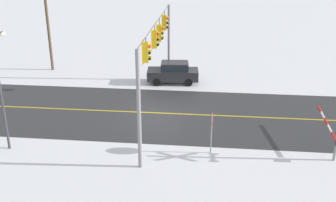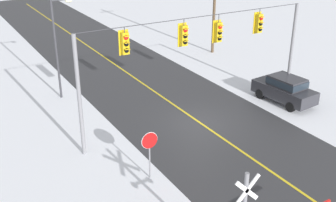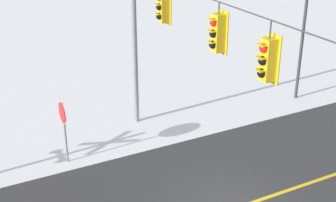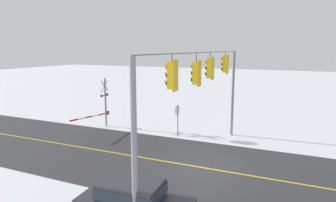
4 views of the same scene
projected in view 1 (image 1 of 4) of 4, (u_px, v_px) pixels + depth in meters
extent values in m
plane|color=white|center=(158.00, 113.00, 27.27)|extent=(160.00, 160.00, 0.00)
cube|color=#303033|center=(72.00, 109.00, 27.86)|extent=(9.00, 80.00, 0.01)
cube|color=gold|center=(72.00, 109.00, 27.86)|extent=(0.14, 72.00, 0.01)
cylinder|color=gray|center=(139.00, 111.00, 19.65)|extent=(0.20, 0.20, 6.20)
cylinder|color=gray|center=(169.00, 44.00, 32.59)|extent=(0.20, 0.20, 6.20)
cylinder|color=#38383D|center=(157.00, 21.00, 24.98)|extent=(14.00, 0.04, 0.04)
cylinder|color=#38383D|center=(146.00, 40.00, 20.88)|extent=(0.04, 0.04, 0.26)
cube|color=gold|center=(146.00, 52.00, 21.13)|extent=(0.34, 0.28, 1.08)
cube|color=gold|center=(143.00, 52.00, 21.14)|extent=(0.52, 0.03, 1.26)
sphere|color=red|center=(149.00, 46.00, 20.99)|extent=(0.24, 0.24, 0.24)
cube|color=gold|center=(150.00, 45.00, 20.95)|extent=(0.26, 0.16, 0.03)
sphere|color=black|center=(149.00, 52.00, 21.11)|extent=(0.24, 0.24, 0.24)
cube|color=gold|center=(150.00, 51.00, 21.07)|extent=(0.26, 0.16, 0.03)
sphere|color=black|center=(149.00, 58.00, 21.23)|extent=(0.24, 0.24, 0.24)
cube|color=gold|center=(150.00, 57.00, 21.19)|extent=(0.26, 0.16, 0.03)
cylinder|color=#38383D|center=(155.00, 27.00, 24.01)|extent=(0.04, 0.04, 0.33)
cube|color=gold|center=(155.00, 39.00, 24.27)|extent=(0.34, 0.28, 1.08)
cube|color=gold|center=(152.00, 39.00, 24.28)|extent=(0.52, 0.03, 1.26)
sphere|color=red|center=(157.00, 34.00, 24.13)|extent=(0.24, 0.24, 0.24)
cube|color=gold|center=(158.00, 33.00, 24.10)|extent=(0.26, 0.16, 0.03)
sphere|color=black|center=(157.00, 39.00, 24.25)|extent=(0.24, 0.24, 0.24)
cube|color=gold|center=(158.00, 38.00, 24.21)|extent=(0.26, 0.16, 0.03)
sphere|color=black|center=(157.00, 44.00, 24.37)|extent=(0.24, 0.24, 0.24)
cube|color=gold|center=(158.00, 43.00, 24.33)|extent=(0.26, 0.16, 0.03)
cylinder|color=#38383D|center=(159.00, 21.00, 26.09)|extent=(0.04, 0.04, 0.44)
cube|color=gold|center=(160.00, 33.00, 26.38)|extent=(0.34, 0.28, 1.08)
cube|color=gold|center=(157.00, 33.00, 26.39)|extent=(0.52, 0.03, 1.26)
sphere|color=red|center=(162.00, 28.00, 26.24)|extent=(0.24, 0.24, 0.24)
cube|color=gold|center=(163.00, 27.00, 26.20)|extent=(0.26, 0.16, 0.03)
sphere|color=black|center=(162.00, 33.00, 26.36)|extent=(0.24, 0.24, 0.24)
cube|color=gold|center=(163.00, 32.00, 26.32)|extent=(0.26, 0.16, 0.03)
sphere|color=black|center=(162.00, 38.00, 26.48)|extent=(0.24, 0.24, 0.24)
cube|color=gold|center=(163.00, 37.00, 26.44)|extent=(0.26, 0.16, 0.03)
cylinder|color=#38383D|center=(165.00, 13.00, 28.76)|extent=(0.04, 0.04, 0.31)
cube|color=gold|center=(165.00, 23.00, 29.02)|extent=(0.34, 0.28, 1.08)
cube|color=gold|center=(162.00, 23.00, 29.04)|extent=(0.52, 0.03, 1.26)
sphere|color=red|center=(167.00, 18.00, 28.89)|extent=(0.24, 0.24, 0.24)
cube|color=gold|center=(168.00, 17.00, 28.85)|extent=(0.26, 0.16, 0.03)
sphere|color=black|center=(167.00, 23.00, 29.01)|extent=(0.24, 0.24, 0.24)
cube|color=gold|center=(168.00, 22.00, 28.97)|extent=(0.26, 0.16, 0.03)
sphere|color=black|center=(167.00, 27.00, 29.12)|extent=(0.24, 0.24, 0.24)
cube|color=gold|center=(168.00, 26.00, 29.09)|extent=(0.26, 0.16, 0.03)
cylinder|color=gray|center=(211.00, 134.00, 21.74)|extent=(0.07, 0.07, 2.30)
cylinder|color=#B71414|center=(213.00, 120.00, 21.44)|extent=(0.76, 0.03, 0.76)
cylinder|color=white|center=(212.00, 120.00, 21.44)|extent=(0.80, 0.01, 0.80)
cube|color=red|center=(334.00, 136.00, 21.54)|extent=(0.81, 0.08, 0.15)
cube|color=white|center=(330.00, 129.00, 22.26)|extent=(0.81, 0.08, 0.15)
cube|color=red|center=(326.00, 122.00, 22.99)|extent=(0.81, 0.08, 0.15)
cube|color=white|center=(323.00, 115.00, 23.72)|extent=(0.81, 0.08, 0.15)
cube|color=red|center=(320.00, 109.00, 24.44)|extent=(0.81, 0.08, 0.15)
cube|color=#2D2D33|center=(173.00, 74.00, 32.83)|extent=(2.08, 4.23, 0.80)
cube|color=#2D2D33|center=(175.00, 66.00, 32.57)|extent=(1.66, 2.25, 0.64)
cube|color=#232D38|center=(175.00, 66.00, 32.57)|extent=(1.70, 2.33, 0.40)
sphere|color=#EFEACC|center=(147.00, 76.00, 32.33)|extent=(0.16, 0.16, 0.16)
sphere|color=#EFEACC|center=(148.00, 71.00, 33.39)|extent=(0.16, 0.16, 0.16)
cylinder|color=black|center=(157.00, 82.00, 32.26)|extent=(0.27, 0.66, 0.64)
cylinder|color=black|center=(158.00, 76.00, 33.75)|extent=(0.27, 0.66, 0.64)
cylinder|color=black|center=(189.00, 82.00, 32.20)|extent=(0.27, 0.66, 0.64)
cylinder|color=black|center=(188.00, 76.00, 33.69)|extent=(0.27, 0.66, 0.64)
cylinder|color=#38383D|center=(1.00, 94.00, 21.46)|extent=(0.14, 0.14, 6.50)
ellipsoid|color=beige|center=(2.00, 34.00, 21.37)|extent=(0.44, 0.28, 0.22)
cylinder|color=brown|center=(47.00, 19.00, 34.80)|extent=(0.24, 0.24, 9.04)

